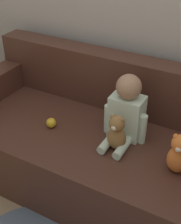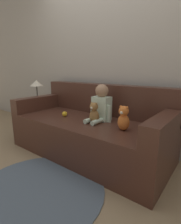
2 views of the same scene
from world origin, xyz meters
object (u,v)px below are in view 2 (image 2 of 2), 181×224
plush_toy_side (124,118)px  side_table (37,92)px  toy_ball (65,114)px  person_baby (101,105)px  teddy_bear_brown (94,113)px  couch (90,129)px

plush_toy_side → side_table: size_ratio=0.29×
toy_ball → plush_toy_side: bearing=-0.7°
person_baby → teddy_bear_brown: 0.16m
person_baby → plush_toy_side: 0.42m
person_baby → toy_ball: size_ratio=6.46×
teddy_bear_brown → side_table: bearing=170.0°
teddy_bear_brown → plush_toy_side: size_ratio=0.96×
toy_ball → person_baby: bearing=17.5°
person_baby → toy_ball: (-0.47, -0.15, -0.15)m
teddy_bear_brown → toy_ball: teddy_bear_brown is taller
teddy_bear_brown → toy_ball: bearing=-179.3°
couch → side_table: side_table is taller
person_baby → plush_toy_side: bearing=-22.5°
side_table → couch: bearing=-4.9°
couch → person_baby: 0.38m
plush_toy_side → person_baby: bearing=157.5°
teddy_bear_brown → person_baby: bearing=92.0°
person_baby → teddy_bear_brown: person_baby is taller
teddy_bear_brown → plush_toy_side: (0.38, -0.02, 0.01)m
couch → side_table: 1.30m
teddy_bear_brown → plush_toy_side: plush_toy_side is taller
teddy_bear_brown → side_table: 1.43m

